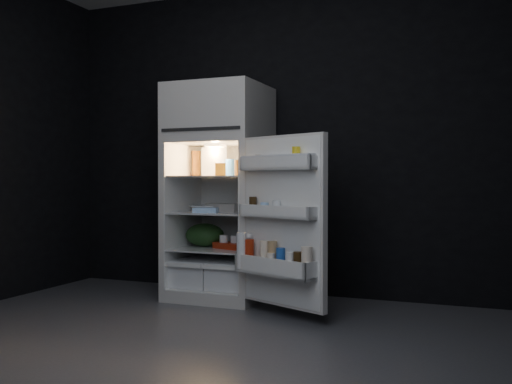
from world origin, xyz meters
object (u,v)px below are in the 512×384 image
at_px(fridge_door, 280,223).
at_px(yogurt_tray, 230,246).
at_px(milk_jug, 214,162).
at_px(egg_carton, 224,208).
at_px(refrigerator, 220,184).

height_order(fridge_door, yogurt_tray, fridge_door).
height_order(milk_jug, egg_carton, milk_jug).
bearing_deg(egg_carton, refrigerator, 143.15).
height_order(refrigerator, yogurt_tray, refrigerator).
height_order(refrigerator, egg_carton, refrigerator).
bearing_deg(milk_jug, refrigerator, 5.90).
xyz_separation_m(refrigerator, milk_jug, (-0.06, 0.01, 0.19)).
bearing_deg(yogurt_tray, egg_carton, -161.12).
bearing_deg(milk_jug, yogurt_tray, -10.69).
bearing_deg(refrigerator, yogurt_tray, -31.57).
relative_size(refrigerator, milk_jug, 7.42).
bearing_deg(egg_carton, milk_jug, 159.26).
height_order(fridge_door, milk_jug, fridge_door).
bearing_deg(refrigerator, egg_carton, -49.36).
relative_size(fridge_door, milk_jug, 5.08).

